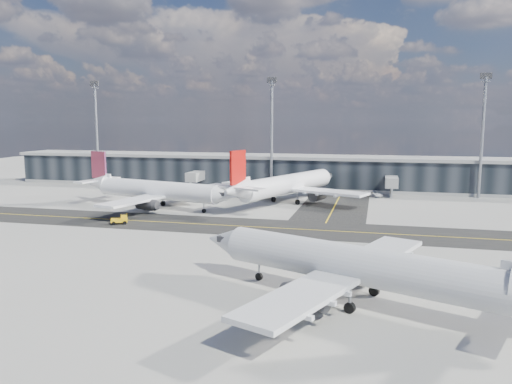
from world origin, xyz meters
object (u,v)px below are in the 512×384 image
airliner_redtail (286,185)px  service_van (374,194)px  airliner_near (360,266)px  baggage_tug (121,219)px  airliner_af (155,190)px

airliner_redtail → service_van: airliner_redtail is taller
airliner_near → baggage_tug: 51.48m
baggage_tug → service_van: size_ratio=0.62×
airliner_redtail → baggage_tug: airliner_redtail is taller
airliner_redtail → service_van: (18.77, 14.16, -3.42)m
airliner_near → baggage_tug: size_ratio=12.03×
airliner_redtail → baggage_tug: size_ratio=12.89×
airliner_redtail → airliner_near: bearing=-50.3°
airliner_af → service_van: airliner_af is taller
airliner_near → service_van: 72.58m
baggage_tug → airliner_near: bearing=27.4°
airliner_af → baggage_tug: airliner_af is taller
airliner_near → baggage_tug: airliner_near is taller
airliner_redtail → service_van: 23.76m
airliner_near → service_van: (0.74, 72.51, -3.14)m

